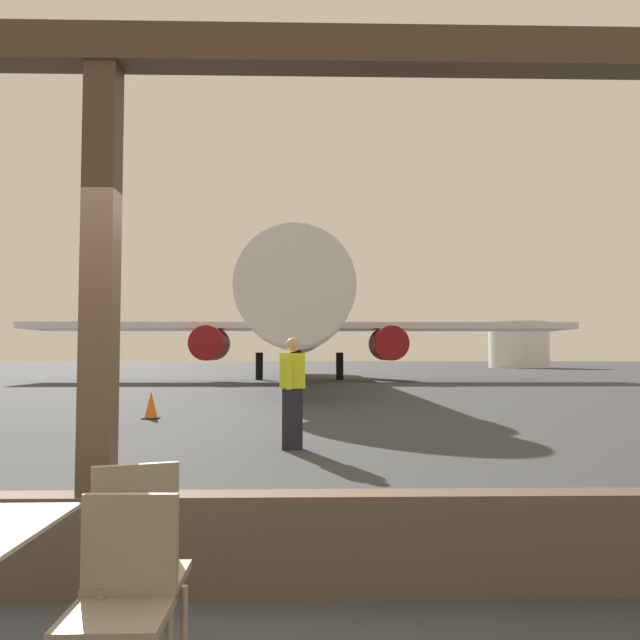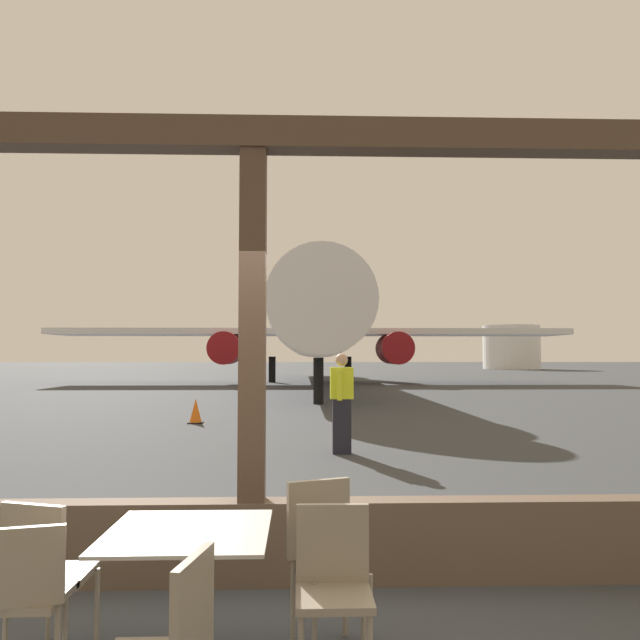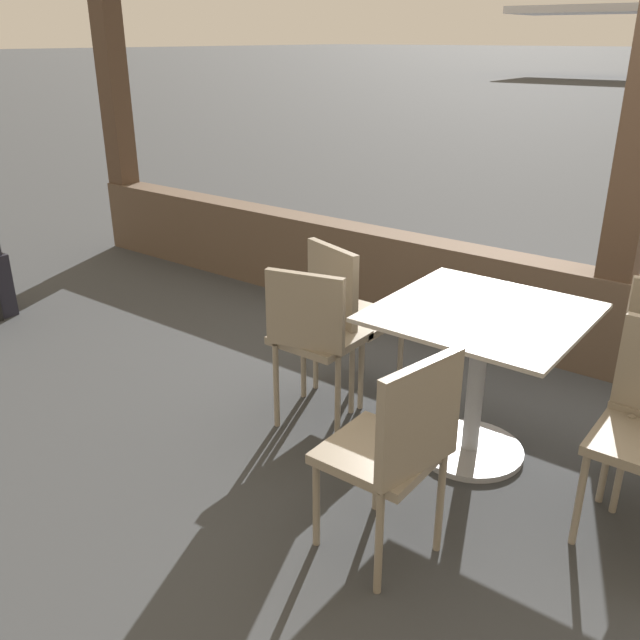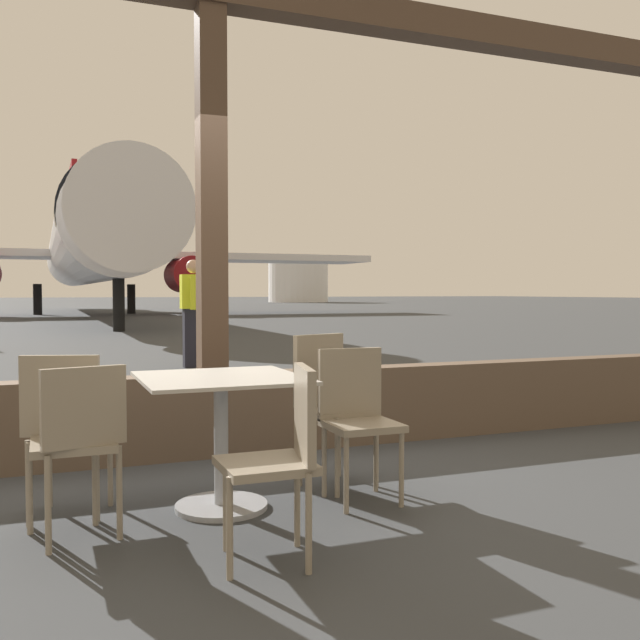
% 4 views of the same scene
% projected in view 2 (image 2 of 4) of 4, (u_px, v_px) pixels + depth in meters
% --- Properties ---
extents(ground_plane, '(220.00, 220.00, 0.00)m').
position_uv_depth(ground_plane, '(295.00, 379.00, 44.60)').
color(ground_plane, '#383A3D').
extents(window_frame, '(9.17, 0.24, 3.55)m').
position_uv_depth(window_frame, '(252.00, 414.00, 4.75)').
color(window_frame, brown).
rests_on(window_frame, ground).
extents(dining_table, '(0.88, 0.88, 0.75)m').
position_uv_depth(dining_table, '(188.00, 582.00, 3.41)').
color(dining_table, '#ADA89E').
rests_on(dining_table, ground).
extents(cafe_chair_window_left, '(0.48, 0.48, 0.90)m').
position_uv_depth(cafe_chair_window_left, '(44.00, 566.00, 3.49)').
color(cafe_chair_window_left, gray).
rests_on(cafe_chair_window_left, ground).
extents(cafe_chair_window_right, '(0.49, 0.49, 0.95)m').
position_uv_depth(cafe_chair_window_right, '(325.00, 548.00, 3.70)').
color(cafe_chair_window_right, gray).
rests_on(cafe_chair_window_right, ground).
extents(cafe_chair_aisle_left, '(0.46, 0.46, 0.87)m').
position_uv_depth(cafe_chair_aisle_left, '(24.00, 590.00, 3.14)').
color(cafe_chair_aisle_left, gray).
rests_on(cafe_chair_aisle_left, ground).
extents(cafe_chair_aisle_right, '(0.40, 0.40, 0.88)m').
position_uv_depth(cafe_chair_aisle_right, '(333.00, 576.00, 3.35)').
color(cafe_chair_aisle_right, gray).
rests_on(cafe_chair_aisle_right, ground).
extents(airplane, '(31.11, 36.24, 10.22)m').
position_uv_depth(airplane, '(311.00, 326.00, 36.50)').
color(airplane, silver).
rests_on(airplane, ground).
extents(ground_crew_worker, '(0.40, 0.56, 1.74)m').
position_uv_depth(ground_crew_worker, '(342.00, 402.00, 10.89)').
color(ground_crew_worker, black).
rests_on(ground_crew_worker, ground).
extents(traffic_cone, '(0.36, 0.36, 0.62)m').
position_uv_depth(traffic_cone, '(196.00, 412.00, 15.68)').
color(traffic_cone, orange).
rests_on(traffic_cone, ground).
extents(fuel_storage_tank, '(6.90, 6.90, 5.36)m').
position_uv_depth(fuel_storage_tank, '(511.00, 347.00, 77.04)').
color(fuel_storage_tank, white).
rests_on(fuel_storage_tank, ground).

